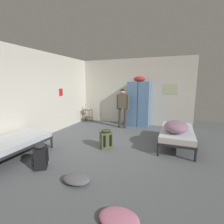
# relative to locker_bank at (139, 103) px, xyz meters

# --- Properties ---
(ground_plane) EXTENTS (9.13, 9.13, 0.00)m
(ground_plane) POSITION_rel_locker_bank_xyz_m (-0.31, -2.57, -0.97)
(ground_plane) COLOR slate
(room_backdrop) EXTENTS (4.91, 5.77, 2.83)m
(room_backdrop) POSITION_rel_locker_bank_xyz_m (-1.61, -1.24, 0.45)
(room_backdrop) COLOR silver
(room_backdrop) RESTS_ON ground_plane
(locker_bank) EXTENTS (0.90, 0.55, 2.07)m
(locker_bank) POSITION_rel_locker_bank_xyz_m (0.00, 0.00, 0.00)
(locker_bank) COLOR #5B84B2
(locker_bank) RESTS_ON ground_plane
(shelf_unit) EXTENTS (0.38, 0.30, 0.57)m
(shelf_unit) POSITION_rel_locker_bank_xyz_m (-2.41, -0.12, -0.62)
(shelf_unit) COLOR brown
(shelf_unit) RESTS_ON ground_plane
(bed_right) EXTENTS (0.90, 1.90, 0.49)m
(bed_right) POSITION_rel_locker_bank_xyz_m (1.53, -1.84, -0.59)
(bed_right) COLOR #28282D
(bed_right) RESTS_ON ground_plane
(bed_left_front) EXTENTS (0.90, 1.90, 0.49)m
(bed_left_front) POSITION_rel_locker_bank_xyz_m (-2.16, -4.23, -0.59)
(bed_left_front) COLOR #28282D
(bed_left_front) RESTS_ON ground_plane
(bedding_heap) EXTENTS (0.62, 0.88, 0.30)m
(bedding_heap) POSITION_rel_locker_bank_xyz_m (1.50, -2.14, -0.33)
(bedding_heap) COLOR gray
(bedding_heap) RESTS_ON bed_right
(person_traveler) EXTENTS (0.50, 0.22, 1.57)m
(person_traveler) POSITION_rel_locker_bank_xyz_m (-0.52, -0.58, -0.02)
(person_traveler) COLOR #3D3833
(person_traveler) RESTS_ON ground_plane
(water_bottle) EXTENTS (0.07, 0.07, 0.26)m
(water_bottle) POSITION_rel_locker_bank_xyz_m (-2.49, -0.10, -0.28)
(water_bottle) COLOR silver
(water_bottle) RESTS_ON shelf_unit
(lotion_bottle) EXTENTS (0.05, 0.05, 0.14)m
(lotion_bottle) POSITION_rel_locker_bank_xyz_m (-2.34, -0.16, -0.34)
(lotion_bottle) COLOR white
(lotion_bottle) RESTS_ON shelf_unit
(backpack_black) EXTENTS (0.42, 0.41, 0.55)m
(backpack_black) POSITION_rel_locker_bank_xyz_m (-1.19, -4.28, -0.71)
(backpack_black) COLOR black
(backpack_black) RESTS_ON ground_plane
(backpack_olive) EXTENTS (0.42, 0.42, 0.55)m
(backpack_olive) POSITION_rel_locker_bank_xyz_m (-0.31, -2.76, -0.71)
(backpack_olive) COLOR #566038
(backpack_olive) RESTS_ON ground_plane
(clothes_pile_pink) EXTENTS (0.55, 0.40, 0.11)m
(clothes_pile_pink) POSITION_rel_locker_bank_xyz_m (0.85, -5.02, -0.92)
(clothes_pile_pink) COLOR pink
(clothes_pile_pink) RESTS_ON ground_plane
(clothes_pile_grey) EXTENTS (0.53, 0.37, 0.13)m
(clothes_pile_grey) POSITION_rel_locker_bank_xyz_m (-0.17, -4.47, -0.90)
(clothes_pile_grey) COLOR slate
(clothes_pile_grey) RESTS_ON ground_plane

